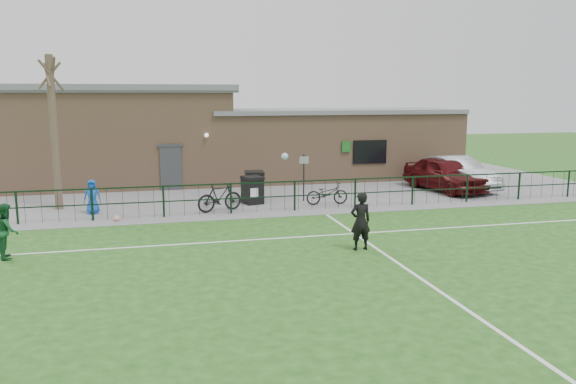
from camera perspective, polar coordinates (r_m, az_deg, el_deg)
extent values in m
plane|color=#1F5017|center=(14.28, 4.81, -8.52)|extent=(90.00, 90.00, 0.00)
cube|color=slate|center=(27.06, -4.27, 0.31)|extent=(34.00, 13.00, 0.02)
cube|color=white|center=(21.56, -1.76, -2.15)|extent=(28.00, 0.10, 0.01)
cube|color=white|center=(17.96, 0.76, -4.61)|extent=(28.00, 0.10, 0.01)
cube|color=white|center=(15.01, 12.14, -7.77)|extent=(0.10, 16.00, 0.01)
cube|color=black|center=(21.64, -1.88, -0.50)|extent=(28.00, 0.10, 1.20)
cylinder|color=#4E3C2F|center=(23.66, -22.66, 5.50)|extent=(0.30, 0.30, 6.00)
cube|color=black|center=(24.33, -3.42, 0.61)|extent=(0.80, 0.89, 1.12)
cube|color=black|center=(23.30, -3.63, 0.10)|extent=(0.89, 0.95, 1.05)
cylinder|color=black|center=(23.72, 1.61, 1.45)|extent=(0.08, 0.08, 2.00)
imported|color=#490D0F|center=(27.36, 15.62, 1.77)|extent=(2.60, 4.88, 1.58)
imported|color=#989A9F|center=(28.06, 16.72, 1.89)|extent=(2.40, 4.92, 1.55)
imported|color=black|center=(21.87, -6.96, -0.52)|extent=(1.92, 1.09, 1.11)
imported|color=black|center=(23.13, 3.99, -0.15)|extent=(1.76, 0.65, 0.92)
imported|color=blue|center=(22.49, -19.27, -0.46)|extent=(0.66, 0.44, 1.31)
imported|color=black|center=(16.48, 7.38, -2.96)|extent=(0.64, 0.43, 1.72)
sphere|color=white|center=(18.19, -0.33, 3.65)|extent=(0.22, 0.22, 0.22)
imported|color=#175128|center=(17.43, -26.68, -3.53)|extent=(0.75, 0.87, 1.54)
sphere|color=silver|center=(21.03, -17.01, -2.58)|extent=(0.23, 0.23, 0.23)
cube|color=#A47C5B|center=(29.78, -5.27, 4.55)|extent=(24.00, 5.00, 3.50)
cube|color=#A47C5B|center=(29.40, -17.60, 8.66)|extent=(11.52, 5.00, 1.20)
cube|color=slate|center=(29.39, -17.67, 10.06)|extent=(12.02, 5.40, 0.28)
cube|color=slate|center=(30.88, 4.51, 8.19)|extent=(13.44, 5.30, 0.22)
cube|color=#383A3D|center=(27.04, -11.80, 2.35)|extent=(1.00, 0.08, 2.10)
cube|color=black|center=(29.06, 8.31, 4.06)|extent=(1.80, 0.08, 1.20)
cube|color=#19661E|center=(28.52, 5.93, 4.61)|extent=(0.45, 0.04, 0.55)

